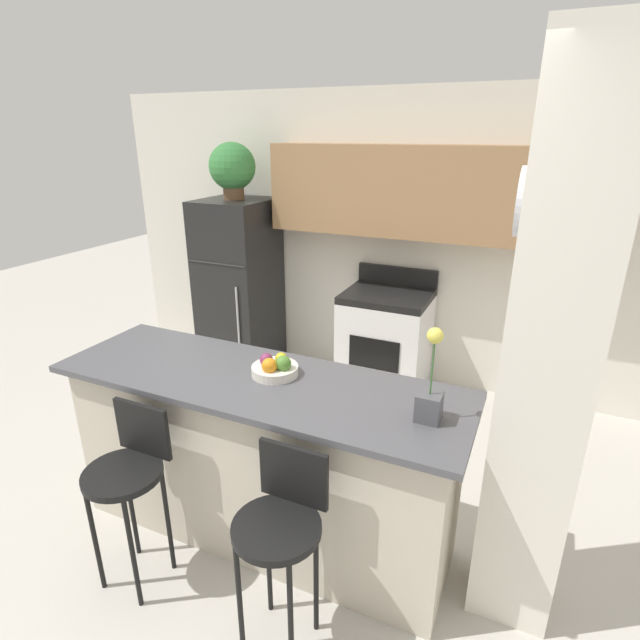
{
  "coord_description": "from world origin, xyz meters",
  "views": [
    {
      "loc": [
        1.26,
        -1.98,
        2.2
      ],
      "look_at": [
        0.0,
        0.8,
        1.04
      ],
      "focal_mm": 28.0,
      "sensor_mm": 36.0,
      "label": 1
    }
  ],
  "objects_px": {
    "stove_range": "(385,341)",
    "bar_stool_left": "(129,472)",
    "orchid_vase": "(430,394)",
    "potted_plant_on_fridge": "(232,168)",
    "fruit_bowl": "(275,367)",
    "bar_stool_right": "(281,525)",
    "refrigerator": "(239,285)"
  },
  "relations": [
    {
      "from": "bar_stool_right",
      "to": "fruit_bowl",
      "type": "distance_m",
      "value": 0.81
    },
    {
      "from": "stove_range",
      "to": "orchid_vase",
      "type": "relative_size",
      "value": 2.43
    },
    {
      "from": "potted_plant_on_fridge",
      "to": "orchid_vase",
      "type": "relative_size",
      "value": 1.12
    },
    {
      "from": "orchid_vase",
      "to": "potted_plant_on_fridge",
      "type": "bearing_deg",
      "value": 139.62
    },
    {
      "from": "potted_plant_on_fridge",
      "to": "orchid_vase",
      "type": "height_order",
      "value": "potted_plant_on_fridge"
    },
    {
      "from": "orchid_vase",
      "to": "fruit_bowl",
      "type": "xyz_separation_m",
      "value": [
        -0.83,
        0.1,
        -0.08
      ]
    },
    {
      "from": "stove_range",
      "to": "potted_plant_on_fridge",
      "type": "relative_size",
      "value": 2.16
    },
    {
      "from": "bar_stool_left",
      "to": "potted_plant_on_fridge",
      "type": "relative_size",
      "value": 1.93
    },
    {
      "from": "potted_plant_on_fridge",
      "to": "bar_stool_right",
      "type": "bearing_deg",
      "value": -53.73
    },
    {
      "from": "bar_stool_right",
      "to": "potted_plant_on_fridge",
      "type": "relative_size",
      "value": 1.93
    },
    {
      "from": "refrigerator",
      "to": "fruit_bowl",
      "type": "distance_m",
      "value": 2.33
    },
    {
      "from": "stove_range",
      "to": "potted_plant_on_fridge",
      "type": "distance_m",
      "value": 2.05
    },
    {
      "from": "bar_stool_left",
      "to": "potted_plant_on_fridge",
      "type": "bearing_deg",
      "value": 111.11
    },
    {
      "from": "stove_range",
      "to": "refrigerator",
      "type": "bearing_deg",
      "value": -178.18
    },
    {
      "from": "stove_range",
      "to": "bar_stool_right",
      "type": "distance_m",
      "value": 2.51
    },
    {
      "from": "refrigerator",
      "to": "bar_stool_left",
      "type": "height_order",
      "value": "refrigerator"
    },
    {
      "from": "refrigerator",
      "to": "orchid_vase",
      "type": "height_order",
      "value": "refrigerator"
    },
    {
      "from": "orchid_vase",
      "to": "refrigerator",
      "type": "bearing_deg",
      "value": 139.63
    },
    {
      "from": "bar_stool_right",
      "to": "fruit_bowl",
      "type": "relative_size",
      "value": 3.87
    },
    {
      "from": "bar_stool_right",
      "to": "fruit_bowl",
      "type": "bearing_deg",
      "value": 120.37
    },
    {
      "from": "bar_stool_left",
      "to": "orchid_vase",
      "type": "distance_m",
      "value": 1.5
    },
    {
      "from": "stove_range",
      "to": "potted_plant_on_fridge",
      "type": "bearing_deg",
      "value": -178.18
    },
    {
      "from": "stove_range",
      "to": "bar_stool_left",
      "type": "height_order",
      "value": "stove_range"
    },
    {
      "from": "refrigerator",
      "to": "bar_stool_left",
      "type": "relative_size",
      "value": 1.7
    },
    {
      "from": "refrigerator",
      "to": "potted_plant_on_fridge",
      "type": "relative_size",
      "value": 3.27
    },
    {
      "from": "refrigerator",
      "to": "bar_stool_right",
      "type": "xyz_separation_m",
      "value": [
        1.79,
        -2.43,
        -0.17
      ]
    },
    {
      "from": "stove_range",
      "to": "fruit_bowl",
      "type": "relative_size",
      "value": 4.33
    },
    {
      "from": "bar_stool_left",
      "to": "fruit_bowl",
      "type": "xyz_separation_m",
      "value": [
        0.49,
        0.6,
        0.4
      ]
    },
    {
      "from": "stove_range",
      "to": "bar_stool_left",
      "type": "xyz_separation_m",
      "value": [
        -0.53,
        -2.48,
        0.18
      ]
    },
    {
      "from": "stove_range",
      "to": "orchid_vase",
      "type": "bearing_deg",
      "value": -68.04
    },
    {
      "from": "bar_stool_left",
      "to": "refrigerator",
      "type": "bearing_deg",
      "value": 111.11
    },
    {
      "from": "stove_range",
      "to": "bar_stool_left",
      "type": "relative_size",
      "value": 1.12
    }
  ]
}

